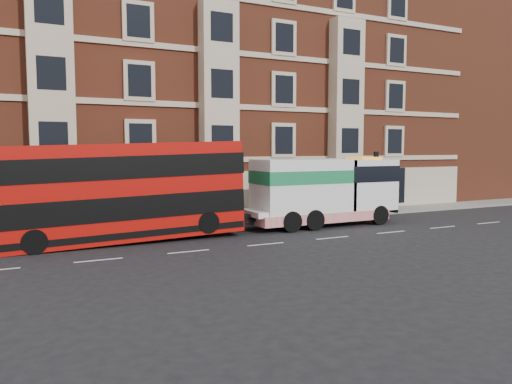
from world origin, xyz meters
TOP-DOWN VIEW (x-y plane):
  - ground at (0.00, 0.00)m, footprint 120.00×120.00m
  - sidewalk at (0.00, 7.50)m, footprint 90.00×3.00m
  - victorian_terrace at (0.50, 15.00)m, footprint 45.00×12.00m
  - filler_east at (32.00, 14.00)m, footprint 18.00×10.00m
  - lamp_post_west at (-6.00, 6.20)m, footprint 0.35×0.15m
  - lamp_post_east at (12.00, 6.20)m, footprint 0.35×0.15m
  - double_decker_bus at (-6.21, 3.77)m, footprint 12.28×2.82m
  - tow_truck at (5.85, 3.77)m, footprint 9.83×2.91m
  - pedestrian at (-8.23, 7.53)m, footprint 0.71×0.55m

SIDE VIEW (x-z plane):
  - ground at x=0.00m, z-range 0.00..0.00m
  - sidewalk at x=0.00m, z-range 0.00..0.15m
  - pedestrian at x=-8.23m, z-range 0.15..1.88m
  - tow_truck at x=5.85m, z-range 0.12..4.22m
  - double_decker_bus at x=-6.21m, z-range 0.15..5.12m
  - lamp_post_west at x=-6.00m, z-range 0.50..4.85m
  - lamp_post_east at x=12.00m, z-range 0.50..4.85m
  - filler_east at x=32.00m, z-range -0.07..18.93m
  - victorian_terrace at x=0.50m, z-range -0.13..20.27m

